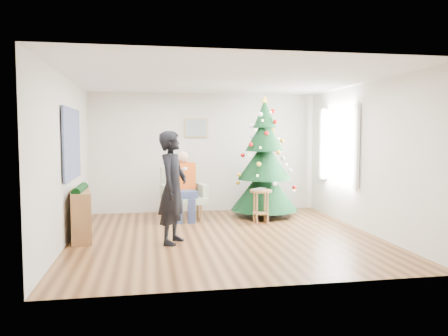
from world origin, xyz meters
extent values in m
plane|color=brown|center=(0.00, 0.00, 0.00)|extent=(5.00, 5.00, 0.00)
plane|color=white|center=(0.00, 0.00, 2.60)|extent=(5.00, 5.00, 0.00)
plane|color=silver|center=(0.00, 2.50, 1.30)|extent=(5.00, 0.00, 5.00)
plane|color=silver|center=(0.00, -2.50, 1.30)|extent=(5.00, 0.00, 5.00)
plane|color=silver|center=(-2.50, 0.00, 1.30)|extent=(0.00, 5.00, 5.00)
plane|color=silver|center=(2.50, 0.00, 1.30)|extent=(0.00, 5.00, 5.00)
cube|color=white|center=(2.47, 1.00, 1.50)|extent=(0.04, 1.30, 1.40)
cube|color=white|center=(2.44, 0.25, 1.50)|extent=(0.05, 0.25, 1.50)
cube|color=white|center=(2.44, 1.75, 1.50)|extent=(0.05, 0.25, 1.50)
cylinder|color=#3F2816|center=(1.14, 1.66, 0.16)|extent=(0.11, 0.11, 0.32)
cone|color=black|center=(1.14, 1.66, 0.59)|extent=(1.39, 1.39, 0.91)
cone|color=black|center=(1.14, 1.66, 1.17)|extent=(1.11, 1.11, 0.80)
cone|color=black|center=(1.14, 1.66, 1.71)|extent=(0.81, 0.81, 0.69)
cone|color=black|center=(1.14, 1.66, 2.13)|extent=(0.47, 0.47, 0.59)
cone|color=gold|center=(1.14, 1.66, 2.43)|extent=(0.15, 0.15, 0.15)
cylinder|color=brown|center=(0.88, 0.97, 0.62)|extent=(0.43, 0.43, 0.04)
cylinder|color=brown|center=(0.88, 0.97, 0.19)|extent=(0.32, 0.32, 0.02)
imported|color=silver|center=(0.88, 0.97, 0.65)|extent=(0.41, 0.40, 0.03)
cube|color=#9DAF8D|center=(-0.55, 1.50, 0.40)|extent=(0.88, 0.84, 0.12)
cube|color=#9DAF8D|center=(-0.61, 1.83, 0.74)|extent=(0.79, 0.26, 0.60)
cube|color=#9DAF8D|center=(-0.91, 1.44, 0.56)|extent=(0.21, 0.62, 0.30)
cube|color=#9DAF8D|center=(-0.19, 1.56, 0.56)|extent=(0.21, 0.62, 0.30)
cube|color=navy|center=(-0.55, 1.41, 0.53)|extent=(0.51, 0.53, 0.14)
cube|color=#C54C12|center=(-0.55, 1.66, 0.86)|extent=(0.50, 0.32, 0.55)
sphere|color=tan|center=(-0.55, 1.63, 1.24)|extent=(0.24, 0.24, 0.24)
imported|color=black|center=(-0.87, -0.33, 0.88)|extent=(0.64, 0.75, 1.76)
cube|color=white|center=(-0.68, -0.36, 1.17)|extent=(0.08, 0.13, 0.04)
cube|color=brown|center=(-2.33, 0.16, 0.40)|extent=(0.46, 1.04, 0.80)
cylinder|color=black|center=(-2.33, 0.16, 0.82)|extent=(0.14, 0.90, 0.14)
cube|color=black|center=(-2.46, 0.30, 1.55)|extent=(0.03, 1.50, 1.15)
cube|color=tan|center=(-0.20, 2.47, 1.85)|extent=(0.52, 0.03, 0.42)
cube|color=gray|center=(-0.20, 2.45, 1.85)|extent=(0.44, 0.02, 0.34)
camera|label=1|loc=(-1.24, -7.10, 1.69)|focal=35.00mm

